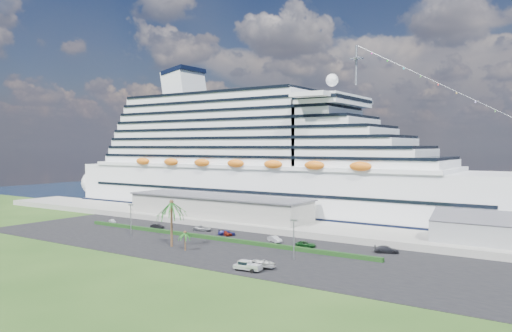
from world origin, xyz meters
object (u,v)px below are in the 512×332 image
Objects in this scene: cruise_ship at (269,165)px; boat_trailer at (263,263)px; parked_car_3 at (227,233)px; pickup_truck at (247,266)px.

boat_trailer is at bearing -58.43° from cruise_ship.
parked_car_3 is 36.36m from boat_trailer.
pickup_truck is at bearing -60.52° from cruise_ship.
parked_car_3 is at bearing -72.14° from cruise_ship.
cruise_ship reaches higher than boat_trailer.
parked_car_3 is 0.76× the size of boat_trailer.
cruise_ship reaches higher than parked_car_3.
parked_car_3 is 37.47m from pickup_truck.
pickup_truck is (38.86, -68.76, -15.55)m from cruise_ship.
pickup_truck reaches higher than parked_car_3.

